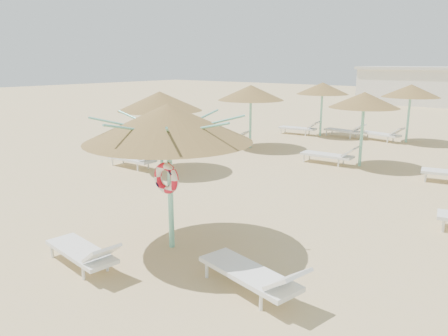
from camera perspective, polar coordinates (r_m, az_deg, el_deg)
The scene contains 6 objects.
ground at distance 8.85m, azimuth -6.77°, elevation -11.00°, with size 120.00×120.00×0.00m, color tan.
main_palapa at distance 8.44m, azimuth -7.29°, elevation 5.80°, with size 3.26×3.26×2.92m.
lounger_main_a at distance 8.46m, azimuth -17.80°, elevation -10.38°, with size 1.93×0.76×0.68m.
lounger_main_b at distance 7.25m, azimuth 3.98°, elevation -13.68°, with size 2.12×1.00×0.74m.
palapa_field at distance 15.76m, azimuth 23.19°, elevation 7.59°, with size 19.15×13.73×2.72m.
service_hut at distance 42.30m, azimuth 23.00°, elevation 9.91°, with size 8.40×4.40×3.25m.
Camera 1 is at (5.81, -5.57, 3.69)m, focal length 35.00 mm.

